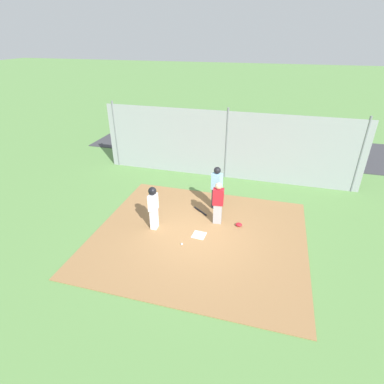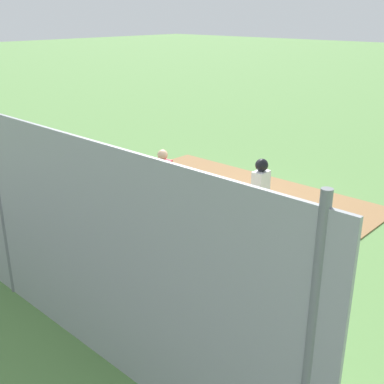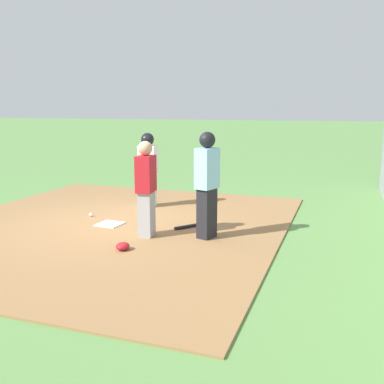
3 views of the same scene
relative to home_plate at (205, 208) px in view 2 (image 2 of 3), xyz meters
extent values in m
plane|color=#5B8947|center=(0.00, 0.00, -0.04)|extent=(140.00, 140.00, 0.00)
cube|color=olive|center=(0.00, 0.00, -0.03)|extent=(7.20, 6.40, 0.03)
cube|color=white|center=(0.00, 0.00, 0.00)|extent=(0.47, 0.47, 0.02)
cube|color=#9E9EA3|center=(-0.44, -0.98, 0.38)|extent=(0.32, 0.25, 0.77)
cube|color=#B21923|center=(-0.44, -0.98, 1.07)|extent=(0.41, 0.30, 0.61)
sphere|color=tan|center=(-0.44, -0.98, 1.49)|extent=(0.24, 0.24, 0.24)
cube|color=black|center=(-0.19, -1.97, 0.41)|extent=(0.35, 0.30, 0.85)
cube|color=#8CC1E0|center=(-0.19, -1.97, 1.17)|extent=(0.44, 0.37, 0.67)
sphere|color=black|center=(-0.19, -1.97, 1.64)|extent=(0.26, 0.26, 0.26)
cube|color=silver|center=(1.66, -0.04, 0.37)|extent=(0.23, 0.31, 0.75)
cube|color=white|center=(1.66, -0.04, 1.04)|extent=(0.27, 0.39, 0.60)
sphere|color=tan|center=(1.66, -0.04, 1.46)|extent=(0.24, 0.24, 0.24)
sphere|color=black|center=(1.66, -0.04, 1.48)|extent=(0.29, 0.29, 0.29)
cylinder|color=black|center=(0.34, -1.53, 0.02)|extent=(0.63, 0.51, 0.06)
ellipsoid|color=#B21923|center=(-1.25, -0.94, 0.05)|extent=(0.24, 0.20, 0.12)
sphere|color=white|center=(0.42, 0.68, 0.03)|extent=(0.07, 0.07, 0.07)
cube|color=#93999E|center=(0.00, -5.07, 1.56)|extent=(12.00, 0.05, 3.20)
cylinder|color=slate|center=(0.00, -5.07, 1.64)|extent=(0.10, 0.10, 3.35)
cylinder|color=slate|center=(5.70, -5.07, 1.64)|extent=(0.10, 0.10, 3.35)
camera|label=1|loc=(-2.04, 8.27, 6.20)|focal=28.11mm
camera|label=2|loc=(7.30, -8.33, 4.59)|focal=45.10mm
camera|label=3|loc=(-7.01, -4.10, 2.16)|focal=40.94mm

